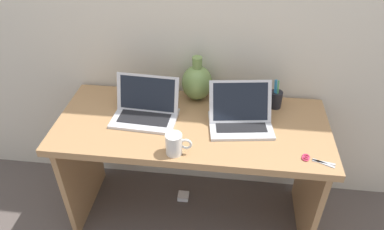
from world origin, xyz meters
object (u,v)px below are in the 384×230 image
at_px(power_brick, 183,196).
at_px(laptop_right, 240,114).
at_px(laptop_left, 146,107).
at_px(scissors, 312,159).
at_px(green_vase, 197,82).
at_px(pen_cup, 276,99).
at_px(coffee_mug, 175,144).

bearing_deg(power_brick, laptop_right, -15.01).
xyz_separation_m(laptop_left, scissors, (0.82, -0.24, -0.05)).
relative_size(scissors, power_brick, 2.09).
xyz_separation_m(green_vase, scissors, (0.57, -0.45, -0.10)).
height_order(green_vase, power_brick, green_vase).
distance_m(laptop_left, pen_cup, 0.70).
xyz_separation_m(laptop_left, coffee_mug, (0.19, -0.27, -0.00)).
bearing_deg(coffee_mug, laptop_left, 125.67).
distance_m(green_vase, pen_cup, 0.44).
relative_size(laptop_left, laptop_right, 0.99).
relative_size(laptop_right, pen_cup, 1.96).
distance_m(coffee_mug, pen_cup, 0.65).
height_order(green_vase, coffee_mug, green_vase).
bearing_deg(coffee_mug, green_vase, 83.69).
xyz_separation_m(pen_cup, scissors, (0.14, -0.41, -0.05)).
bearing_deg(green_vase, laptop_right, -40.60).
height_order(laptop_left, power_brick, laptop_left).
xyz_separation_m(laptop_left, power_brick, (0.17, 0.08, -0.76)).
relative_size(coffee_mug, scissors, 0.81).
distance_m(laptop_right, green_vase, 0.32).
distance_m(green_vase, scissors, 0.73).
xyz_separation_m(coffee_mug, power_brick, (-0.02, 0.35, -0.76)).
bearing_deg(power_brick, green_vase, 60.10).
bearing_deg(pen_cup, laptop_left, -166.49).
bearing_deg(laptop_right, scissors, -35.74).
bearing_deg(laptop_right, power_brick, 164.99).
bearing_deg(green_vase, power_brick, -119.90).
bearing_deg(laptop_right, laptop_left, 179.16).
relative_size(laptop_left, coffee_mug, 2.88).
bearing_deg(green_vase, pen_cup, -5.12).
bearing_deg(scissors, coffee_mug, -177.69).
bearing_deg(laptop_right, coffee_mug, -138.42).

